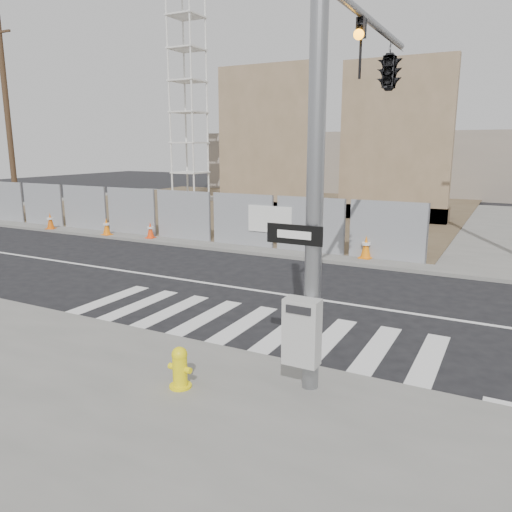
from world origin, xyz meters
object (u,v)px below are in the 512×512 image
at_px(crane_tower, 187,67).
at_px(traffic_cone_b, 107,227).
at_px(traffic_cone_d, 366,247).
at_px(traffic_cone_a, 50,221).
at_px(traffic_cone_c, 150,230).
at_px(fire_hydrant, 180,367).
at_px(signal_pole, 369,99).

distance_m(crane_tower, traffic_cone_b, 16.01).
distance_m(crane_tower, traffic_cone_d, 21.59).
bearing_deg(traffic_cone_a, traffic_cone_b, -0.00).
bearing_deg(traffic_cone_c, fire_hydrant, -48.77).
bearing_deg(traffic_cone_a, traffic_cone_c, 2.88).
xyz_separation_m(signal_pole, traffic_cone_d, (-1.77, 6.95, -4.28)).
bearing_deg(traffic_cone_d, traffic_cone_a, -177.33).
height_order(fire_hydrant, traffic_cone_b, traffic_cone_b).
xyz_separation_m(signal_pole, fire_hydrant, (-1.84, -3.73, -4.32)).
bearing_deg(traffic_cone_c, crane_tower, 117.97).
relative_size(crane_tower, traffic_cone_d, 22.98).
relative_size(crane_tower, traffic_cone_a, 24.04).
bearing_deg(crane_tower, traffic_cone_a, -85.72).
bearing_deg(fire_hydrant, traffic_cone_a, 150.27).
distance_m(traffic_cone_b, traffic_cone_d, 11.29).
xyz_separation_m(signal_pole, traffic_cone_a, (-16.54, 6.27, -4.29)).
bearing_deg(traffic_cone_c, signal_pole, -31.10).
xyz_separation_m(crane_tower, traffic_cone_a, (0.96, -12.78, -8.54)).
xyz_separation_m(fire_hydrant, traffic_cone_c, (-9.01, 10.29, -0.01)).
bearing_deg(fire_hydrant, signal_pole, 68.22).
distance_m(signal_pole, traffic_cone_c, 13.40).
distance_m(crane_tower, traffic_cone_a, 15.40).
height_order(traffic_cone_a, traffic_cone_d, traffic_cone_d).
height_order(crane_tower, fire_hydrant, crane_tower).
bearing_deg(traffic_cone_d, fire_hydrant, -90.38).
height_order(signal_pole, fire_hydrant, signal_pole).
height_order(crane_tower, traffic_cone_d, crane_tower).
height_order(signal_pole, crane_tower, crane_tower).
bearing_deg(traffic_cone_b, traffic_cone_a, 180.00).
bearing_deg(traffic_cone_c, traffic_cone_b, -172.54).
distance_m(crane_tower, traffic_cone_c, 16.54).
relative_size(traffic_cone_a, traffic_cone_d, 0.96).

